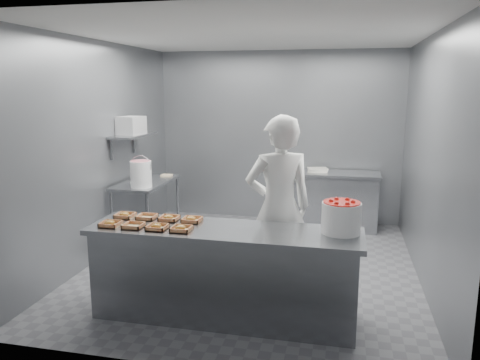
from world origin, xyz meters
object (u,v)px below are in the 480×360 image
object	(u,v)px
tray_6	(169,218)
appliance	(131,125)
tray_3	(181,228)
tray_4	(125,215)
tray_2	(157,227)
tray_5	(147,217)
worker	(279,208)
strawberry_tub	(341,216)
tray_7	(192,219)
service_counter	(224,273)
back_counter	(330,200)
tray_1	(134,225)
tray_0	(110,224)
prep_table	(147,202)
glaze_bucket	(141,173)

from	to	relation	value
tray_6	appliance	world-z (taller)	appliance
tray_6	appliance	distance (m)	2.26
tray_3	tray_6	size ratio (longest dim) A/B	1.00
tray_4	appliance	bearing A→B (deg)	112.60
tray_2	tray_3	xyz separation A→B (m)	(0.24, 0.00, 0.00)
tray_2	appliance	xyz separation A→B (m)	(-1.21, 2.06, 0.77)
tray_5	worker	bearing A→B (deg)	19.12
tray_5	worker	size ratio (longest dim) A/B	0.10
tray_3	tray_4	distance (m)	0.78
strawberry_tub	appliance	world-z (taller)	appliance
tray_2	tray_7	bearing A→B (deg)	52.18
service_counter	strawberry_tub	size ratio (longest dim) A/B	7.31
back_counter	tray_3	world-z (taller)	tray_3
tray_1	worker	world-z (taller)	worker
tray_3	tray_5	world-z (taller)	tray_3
tray_0	tray_2	distance (m)	0.48
prep_table	appliance	bearing A→B (deg)	-166.02
tray_3	tray_5	distance (m)	0.57
service_counter	tray_7	distance (m)	0.62
strawberry_tub	service_counter	bearing A→B (deg)	-174.34
prep_table	strawberry_tub	distance (m)	3.33
tray_0	tray_2	size ratio (longest dim) A/B	1.00
tray_6	tray_2	bearing A→B (deg)	-90.00
tray_2	tray_3	distance (m)	0.24
prep_table	tray_4	size ratio (longest dim) A/B	6.40
prep_table	tray_3	bearing A→B (deg)	-58.70
back_counter	tray_0	bearing A→B (deg)	-120.31
tray_7	tray_3	bearing A→B (deg)	-90.00
tray_2	tray_3	size ratio (longest dim) A/B	1.00
worker	strawberry_tub	bearing A→B (deg)	118.77
service_counter	tray_1	bearing A→B (deg)	-169.67
service_counter	tray_2	xyz separation A→B (m)	(-0.61, -0.15, 0.47)
tray_3	back_counter	bearing A→B (deg)	69.54
tray_2	tray_4	world-z (taller)	same
tray_0	tray_7	size ratio (longest dim) A/B	1.00
service_counter	strawberry_tub	world-z (taller)	strawberry_tub
service_counter	tray_5	xyz separation A→B (m)	(-0.85, 0.15, 0.47)
tray_1	strawberry_tub	size ratio (longest dim) A/B	0.53
back_counter	service_counter	bearing A→B (deg)	-105.48
tray_3	tray_5	size ratio (longest dim) A/B	1.00
prep_table	tray_5	world-z (taller)	tray_5
tray_0	tray_2	bearing A→B (deg)	0.00
service_counter	glaze_bucket	bearing A→B (deg)	134.68
tray_0	appliance	size ratio (longest dim) A/B	0.56
appliance	tray_5	bearing A→B (deg)	-50.74
strawberry_tub	tray_5	bearing A→B (deg)	178.59
tray_2	tray_4	xyz separation A→B (m)	(-0.48, 0.31, 0.00)
tray_0	tray_4	xyz separation A→B (m)	(0.00, 0.31, 0.00)
tray_7	worker	distance (m)	0.92
back_counter	tray_5	xyz separation A→B (m)	(-1.75, -3.10, 0.47)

